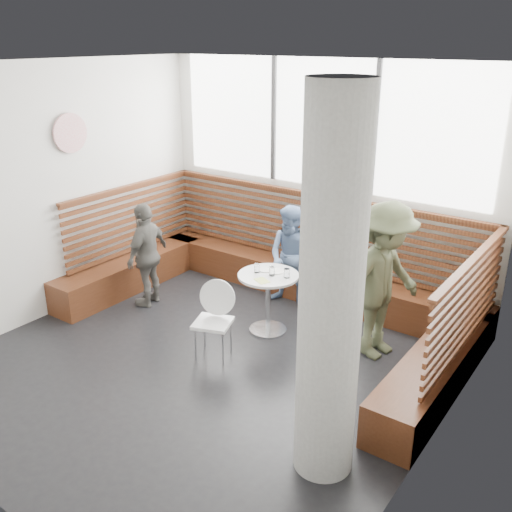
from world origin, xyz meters
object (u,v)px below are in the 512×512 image
Objects in this scene: cafe_chair at (217,314)px; cafe_table at (268,291)px; adult_man at (383,281)px; child_left at (147,255)px; concrete_column at (331,295)px; child_back at (292,257)px.

cafe_table is at bearing 58.98° from cafe_chair.
child_left is at bearing 113.58° from adult_man.
child_left is at bearing 142.30° from cafe_chair.
adult_man is at bearing 16.18° from cafe_chair.
concrete_column is 4.19× the size of cafe_table.
adult_man is 1.31× the size of child_back.
concrete_column is 2.25× the size of child_left.
cafe_table is 0.87× the size of cafe_chair.
child_left is (-3.50, 1.40, -0.89)m from concrete_column.
cafe_chair is at bearing 60.40° from child_left.
concrete_column reaches higher than child_back.
adult_man is at bearing -22.73° from child_back.
cafe_table is at bearing 87.36° from child_left.
concrete_column reaches higher than cafe_chair.
adult_man is 1.28× the size of child_left.
child_back is (-1.90, 2.49, -0.91)m from concrete_column.
adult_man reaches higher than cafe_chair.
concrete_column reaches higher than cafe_table.
child_left is at bearing -170.77° from cafe_table.
child_left is (-1.60, -1.10, 0.02)m from child_back.
child_left reaches higher than child_back.
concrete_column is at bearing 56.34° from child_left.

